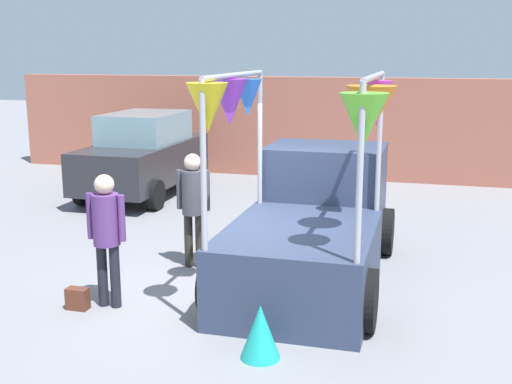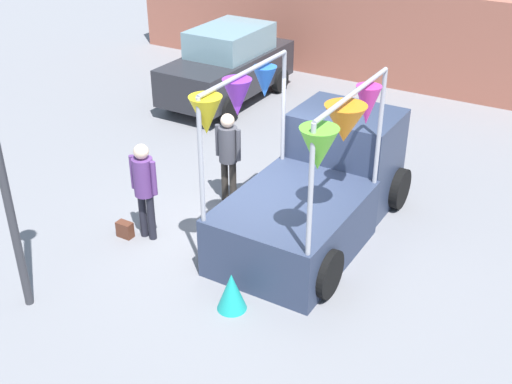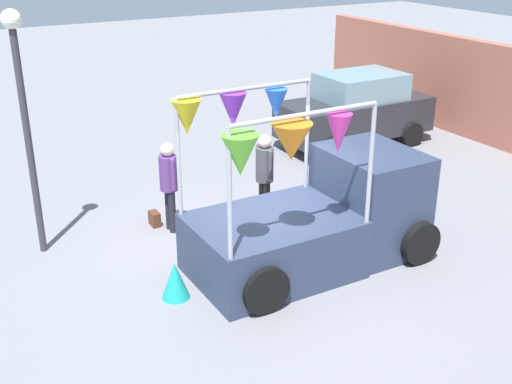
{
  "view_description": "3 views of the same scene",
  "coord_description": "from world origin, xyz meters",
  "px_view_note": "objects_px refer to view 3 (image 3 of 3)",
  "views": [
    {
      "loc": [
        2.38,
        -8.08,
        3.23
      ],
      "look_at": [
        0.23,
        -0.24,
        1.45
      ],
      "focal_mm": 45.0,
      "sensor_mm": 36.0,
      "label": 1
    },
    {
      "loc": [
        4.81,
        -8.05,
        6.0
      ],
      "look_at": [
        0.31,
        -0.53,
        1.15
      ],
      "focal_mm": 45.0,
      "sensor_mm": 36.0,
      "label": 2
    },
    {
      "loc": [
        8.82,
        -5.1,
        5.36
      ],
      "look_at": [
        0.07,
        -0.1,
        1.16
      ],
      "focal_mm": 45.0,
      "sensor_mm": 36.0,
      "label": 3
    }
  ],
  "objects_px": {
    "vendor_truck": "(323,212)",
    "person_customer": "(169,178)",
    "handbag": "(155,219)",
    "folded_kite_bundle_teal": "(175,280)",
    "parked_car": "(356,110)",
    "person_vendor": "(265,170)",
    "street_lamp": "(23,102)"
  },
  "relations": [
    {
      "from": "handbag",
      "to": "street_lamp",
      "type": "relative_size",
      "value": 0.07
    },
    {
      "from": "handbag",
      "to": "folded_kite_bundle_teal",
      "type": "distance_m",
      "value": 2.69
    },
    {
      "from": "vendor_truck",
      "to": "person_customer",
      "type": "height_order",
      "value": "vendor_truck"
    },
    {
      "from": "person_customer",
      "to": "handbag",
      "type": "distance_m",
      "value": 1.0
    },
    {
      "from": "vendor_truck",
      "to": "street_lamp",
      "type": "bearing_deg",
      "value": -123.34
    },
    {
      "from": "vendor_truck",
      "to": "handbag",
      "type": "distance_m",
      "value": 3.44
    },
    {
      "from": "vendor_truck",
      "to": "person_customer",
      "type": "xyz_separation_m",
      "value": [
        -2.34,
        -1.82,
        0.18
      ]
    },
    {
      "from": "handbag",
      "to": "folded_kite_bundle_teal",
      "type": "bearing_deg",
      "value": -14.5
    },
    {
      "from": "parked_car",
      "to": "person_vendor",
      "type": "height_order",
      "value": "parked_car"
    },
    {
      "from": "folded_kite_bundle_teal",
      "to": "handbag",
      "type": "bearing_deg",
      "value": 165.5
    },
    {
      "from": "parked_car",
      "to": "person_vendor",
      "type": "distance_m",
      "value": 5.34
    },
    {
      "from": "street_lamp",
      "to": "handbag",
      "type": "bearing_deg",
      "value": 89.47
    },
    {
      "from": "person_customer",
      "to": "street_lamp",
      "type": "distance_m",
      "value": 2.86
    },
    {
      "from": "vendor_truck",
      "to": "handbag",
      "type": "xyz_separation_m",
      "value": [
        -2.69,
        -2.02,
        -0.74
      ]
    },
    {
      "from": "vendor_truck",
      "to": "parked_car",
      "type": "height_order",
      "value": "vendor_truck"
    },
    {
      "from": "folded_kite_bundle_teal",
      "to": "person_vendor",
      "type": "bearing_deg",
      "value": 123.67
    },
    {
      "from": "person_customer",
      "to": "parked_car",
      "type": "bearing_deg",
      "value": 111.14
    },
    {
      "from": "person_customer",
      "to": "folded_kite_bundle_teal",
      "type": "xyz_separation_m",
      "value": [
        2.25,
        -0.87,
        -0.76
      ]
    },
    {
      "from": "folded_kite_bundle_teal",
      "to": "street_lamp",
      "type": "bearing_deg",
      "value": -151.4
    },
    {
      "from": "parked_car",
      "to": "street_lamp",
      "type": "xyz_separation_m",
      "value": [
        2.04,
        -8.52,
        1.76
      ]
    },
    {
      "from": "street_lamp",
      "to": "folded_kite_bundle_teal",
      "type": "height_order",
      "value": "street_lamp"
    },
    {
      "from": "person_customer",
      "to": "vendor_truck",
      "type": "bearing_deg",
      "value": 37.8
    },
    {
      "from": "parked_car",
      "to": "person_vendor",
      "type": "bearing_deg",
      "value": -56.92
    },
    {
      "from": "person_vendor",
      "to": "folded_kite_bundle_teal",
      "type": "relative_size",
      "value": 2.93
    },
    {
      "from": "parked_car",
      "to": "handbag",
      "type": "bearing_deg",
      "value": -72.25
    },
    {
      "from": "parked_car",
      "to": "folded_kite_bundle_teal",
      "type": "relative_size",
      "value": 6.67
    },
    {
      "from": "parked_car",
      "to": "handbag",
      "type": "relative_size",
      "value": 14.29
    },
    {
      "from": "vendor_truck",
      "to": "person_customer",
      "type": "relative_size",
      "value": 2.37
    },
    {
      "from": "person_customer",
      "to": "person_vendor",
      "type": "height_order",
      "value": "person_vendor"
    },
    {
      "from": "vendor_truck",
      "to": "handbag",
      "type": "height_order",
      "value": "vendor_truck"
    },
    {
      "from": "handbag",
      "to": "folded_kite_bundle_teal",
      "type": "xyz_separation_m",
      "value": [
        2.6,
        -0.67,
        0.16
      ]
    },
    {
      "from": "street_lamp",
      "to": "folded_kite_bundle_teal",
      "type": "xyz_separation_m",
      "value": [
        2.62,
        1.43,
        -2.41
      ]
    }
  ]
}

